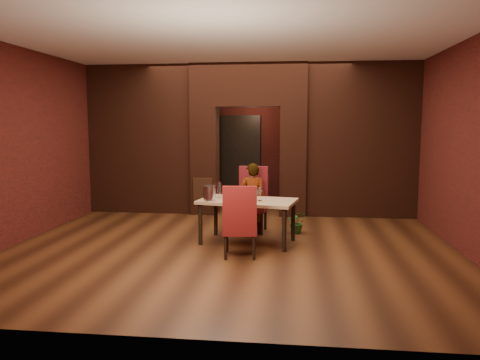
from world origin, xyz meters
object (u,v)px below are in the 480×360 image
Objects in this scene: wine_glass_b at (254,194)px; potted_plant at (297,222)px; wine_glass_c at (260,194)px; wine_bucket at (210,193)px; chair_far at (251,200)px; chair_near at (240,220)px; dining_table at (248,221)px; wine_glass_a at (246,194)px; water_bottle at (219,190)px; person_seated at (253,198)px.

wine_glass_b reaches higher than potted_plant.
wine_glass_c reaches higher than potted_plant.
potted_plant is at bearing 34.23° from wine_bucket.
wine_bucket is at bearing -115.90° from chair_far.
chair_far is 0.91m from potted_plant.
chair_far is at bearing -95.87° from chair_near.
chair_far reaches higher than dining_table.
wine_bucket is at bearing -152.54° from dining_table.
chair_far is at bearing 88.38° from wine_glass_a.
dining_table is 6.24× the size of wine_bucket.
chair_far is 0.83m from wine_glass_a.
wine_glass_b is 0.51× the size of potted_plant.
wine_glass_c reaches higher than wine_glass_a.
wine_glass_a is 0.59m from wine_bucket.
water_bottle is (-0.45, 0.91, 0.32)m from chair_near.
water_bottle is (-0.47, -0.68, 0.27)m from chair_far.
chair_near is 0.85× the size of person_seated.
dining_table is 0.83m from chair_far.
potted_plant is (0.85, 0.78, -0.62)m from wine_glass_a.
water_bottle is at bearing -68.79° from chair_near.
potted_plant is (0.79, 0.11, -0.43)m from person_seated.
wine_glass_b is 0.82× the size of wine_bucket.
wine_glass_a is (-0.02, -0.79, 0.23)m from chair_far.
chair_near is 1.82m from potted_plant.
person_seated is at bearing -71.06° from chair_far.
person_seated is 0.70m from wine_glass_a.
potted_plant is (1.30, 0.66, -0.66)m from water_bottle.
chair_near reaches higher than wine_glass_b.
person_seated is at bearing -172.43° from potted_plant.
wine_glass_c is at bearing -17.84° from water_bottle.
wine_glass_c is 0.73m from water_bottle.
wine_bucket is (-0.56, -0.18, 0.02)m from wine_glass_a.
wine_glass_a is 0.94× the size of wine_glass_c.
water_bottle is at bearing 176.75° from dining_table.
person_seated is (0.05, 1.47, 0.10)m from chair_near.
water_bottle is at bearing 46.67° from person_seated.
wine_glass_c is (0.22, -0.90, 0.24)m from chair_far.
chair_far reaches higher than wine_glass_b.
wine_glass_a is at bearing -86.66° from chair_far.
wine_glass_c is (0.24, -0.11, 0.01)m from wine_glass_a.
person_seated is 5.92× the size of wine_glass_c.
chair_near is 4.37× the size of wine_bucket.
water_bottle is 1.60m from potted_plant.
chair_far is 5.85× the size of wine_glass_a.
chair_far is at bearing -77.11° from person_seated.
wine_glass_a is (-0.00, 0.79, 0.28)m from chair_near.
wine_bucket is (-0.80, -0.08, 0.02)m from wine_glass_c.
chair_near is 1.47m from person_seated.
person_seated is at bearing 85.45° from wine_glass_a.
wine_glass_a is at bearing 84.36° from person_seated.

